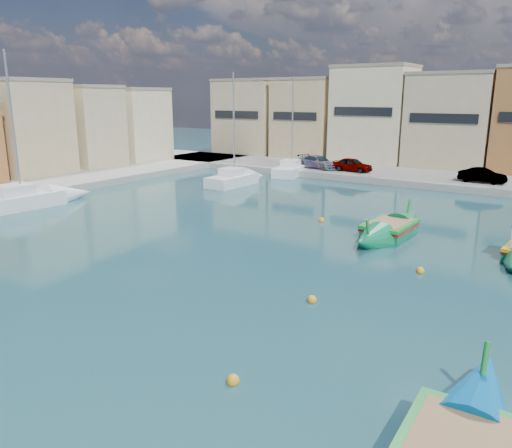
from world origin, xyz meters
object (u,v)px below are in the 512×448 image
Objects in this scene: luzzu_green at (389,230)px; yacht_midnorth at (242,179)px; yacht_mid at (42,198)px; yacht_north at (295,169)px.

luzzu_green is 0.83× the size of yacht_midnorth.
yacht_mid is (-6.69, -15.50, 0.04)m from yacht_midnorth.
yacht_north reaches higher than luzzu_green.
yacht_north is at bearing 72.09° from yacht_mid.
yacht_midnorth is at bearing 66.64° from yacht_mid.
yacht_north is 0.99× the size of yacht_midnorth.
luzzu_green is 19.41m from yacht_midnorth.
yacht_north is 0.89× the size of yacht_mid.
yacht_north is 24.71m from yacht_mid.
yacht_midnorth reaches higher than yacht_north.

